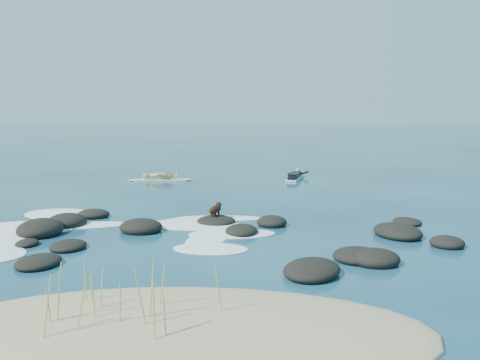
{
  "coord_description": "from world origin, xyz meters",
  "views": [
    {
      "loc": [
        1.39,
        -16.79,
        3.89
      ],
      "look_at": [
        0.65,
        4.0,
        0.9
      ],
      "focal_mm": 40.0,
      "sensor_mm": 36.0,
      "label": 1
    }
  ],
  "objects": [
    {
      "name": "dog",
      "position": [
        -0.03,
        0.46,
        0.43
      ],
      "size": [
        0.4,
        1.01,
        0.65
      ],
      "rotation": [
        0.0,
        0.0,
        1.34
      ],
      "color": "black",
      "rests_on": "ground"
    },
    {
      "name": "breaking_foam",
      "position": [
        -3.17,
        -0.84,
        0.01
      ],
      "size": [
        9.98,
        7.52,
        0.12
      ],
      "color": "white",
      "rests_on": "ground"
    },
    {
      "name": "standing_surfer_rig",
      "position": [
        -3.6,
        9.8,
        0.72
      ],
      "size": [
        3.2,
        0.81,
        1.82
      ],
      "rotation": [
        0.0,
        0.0,
        0.1
      ],
      "color": "beige",
      "rests_on": "ground"
    },
    {
      "name": "sand_dune",
      "position": [
        0.0,
        -8.2,
        0.0
      ],
      "size": [
        9.0,
        4.4,
        0.6
      ],
      "primitive_type": "ellipsoid",
      "color": "#9E8966",
      "rests_on": "ground"
    },
    {
      "name": "paddling_surfer_rig",
      "position": [
        3.26,
        10.71,
        0.16
      ],
      "size": [
        1.34,
        2.63,
        0.45
      ],
      "rotation": [
        0.0,
        0.0,
        1.32
      ],
      "color": "white",
      "rests_on": "ground"
    },
    {
      "name": "reef_rocks",
      "position": [
        -0.79,
        -2.24,
        0.12
      ],
      "size": [
        14.17,
        7.56,
        0.59
      ],
      "color": "black",
      "rests_on": "ground"
    },
    {
      "name": "ground",
      "position": [
        0.0,
        0.0,
        0.0
      ],
      "size": [
        160.0,
        160.0,
        0.0
      ],
      "primitive_type": "plane",
      "color": "#0A2642",
      "rests_on": "ground"
    },
    {
      "name": "dune_grass",
      "position": [
        -1.0,
        -8.27,
        0.62
      ],
      "size": [
        2.92,
        1.75,
        1.2
      ],
      "color": "#A09F4D",
      "rests_on": "ground"
    }
  ]
}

